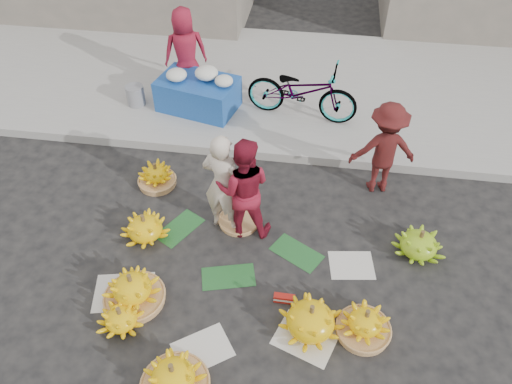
# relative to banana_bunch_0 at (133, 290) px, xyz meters

# --- Properties ---
(ground) EXTENTS (80.00, 80.00, 0.00)m
(ground) POSITION_rel_banana_bunch_0_xyz_m (1.13, 0.69, -0.21)
(ground) COLOR black
(ground) RESTS_ON ground
(curb) EXTENTS (40.00, 0.25, 0.15)m
(curb) POSITION_rel_banana_bunch_0_xyz_m (1.13, 2.89, -0.13)
(curb) COLOR gray
(curb) RESTS_ON ground
(sidewalk) EXTENTS (40.00, 4.00, 0.12)m
(sidewalk) POSITION_rel_banana_bunch_0_xyz_m (1.13, 4.99, -0.15)
(sidewalk) COLOR gray
(sidewalk) RESTS_ON ground
(newspaper_scatter) EXTENTS (3.20, 1.80, 0.00)m
(newspaper_scatter) POSITION_rel_banana_bunch_0_xyz_m (1.13, -0.11, -0.20)
(newspaper_scatter) COLOR silver
(newspaper_scatter) RESTS_ON ground
(banana_leaves) EXTENTS (2.00, 1.00, 0.00)m
(banana_leaves) POSITION_rel_banana_bunch_0_xyz_m (1.03, 0.89, -0.20)
(banana_leaves) COLOR #1A5023
(banana_leaves) RESTS_ON ground
(banana_bunch_0) EXTENTS (0.81, 0.81, 0.48)m
(banana_bunch_0) POSITION_rel_banana_bunch_0_xyz_m (0.00, 0.00, 0.00)
(banana_bunch_0) COLOR #AC7A48
(banana_bunch_0) RESTS_ON ground
(banana_bunch_1) EXTENTS (0.53, 0.53, 0.32)m
(banana_bunch_1) POSITION_rel_banana_bunch_0_xyz_m (-0.04, -0.34, -0.07)
(banana_bunch_1) COLOR yellow
(banana_bunch_1) RESTS_ON ground
(banana_bunch_2) EXTENTS (0.73, 0.73, 0.47)m
(banana_bunch_2) POSITION_rel_banana_bunch_0_xyz_m (0.75, -0.97, -0.00)
(banana_bunch_2) COLOR #AC7A48
(banana_bunch_2) RESTS_ON ground
(banana_bunch_3) EXTENTS (0.61, 0.61, 0.42)m
(banana_bunch_3) POSITION_rel_banana_bunch_0_xyz_m (2.65, -0.05, -0.03)
(banana_bunch_3) COLOR #AC7A48
(banana_bunch_3) RESTS_ON ground
(banana_bunch_4) EXTENTS (0.75, 0.75, 0.45)m
(banana_bunch_4) POSITION_rel_banana_bunch_0_xyz_m (2.06, -0.10, -0.00)
(banana_bunch_4) COLOR yellow
(banana_bunch_4) RESTS_ON ground
(banana_bunch_5) EXTENTS (0.78, 0.78, 0.40)m
(banana_bunch_5) POSITION_rel_banana_bunch_0_xyz_m (3.35, 1.22, -0.03)
(banana_bunch_5) COLOR #71AA18
(banana_bunch_5) RESTS_ON ground
(banana_bunch_6) EXTENTS (0.78, 0.78, 0.39)m
(banana_bunch_6) POSITION_rel_banana_bunch_0_xyz_m (-0.17, 0.99, -0.03)
(banana_bunch_6) COLOR yellow
(banana_bunch_6) RESTS_ON ground
(banana_bunch_7) EXTENTS (0.54, 0.54, 0.39)m
(banana_bunch_7) POSITION_rel_banana_bunch_0_xyz_m (-0.32, 2.00, -0.05)
(banana_bunch_7) COLOR #AC7A48
(banana_bunch_7) RESTS_ON ground
(basket_spare) EXTENTS (0.71, 0.71, 0.06)m
(basket_spare) POSITION_rel_banana_bunch_0_xyz_m (1.00, 1.41, -0.18)
(basket_spare) COLOR #AC7A48
(basket_spare) RESTS_ON ground
(incense_stack) EXTENTS (0.25, 0.08, 0.10)m
(incense_stack) POSITION_rel_banana_bunch_0_xyz_m (1.74, 0.24, -0.15)
(incense_stack) COLOR red
(incense_stack) RESTS_ON ground
(vendor_cream) EXTENTS (0.62, 0.49, 1.50)m
(vendor_cream) POSITION_rel_banana_bunch_0_xyz_m (0.83, 1.34, 0.54)
(vendor_cream) COLOR beige
(vendor_cream) RESTS_ON ground
(vendor_red) EXTENTS (0.76, 0.62, 1.47)m
(vendor_red) POSITION_rel_banana_bunch_0_xyz_m (1.09, 1.31, 0.53)
(vendor_red) COLOR maroon
(vendor_red) RESTS_ON ground
(man_striped) EXTENTS (0.99, 0.68, 1.42)m
(man_striped) POSITION_rel_banana_bunch_0_xyz_m (2.87, 2.40, 0.50)
(man_striped) COLOR maroon
(man_striped) RESTS_ON ground
(flower_table) EXTENTS (1.43, 1.08, 0.74)m
(flower_table) POSITION_rel_banana_bunch_0_xyz_m (-0.10, 3.88, 0.22)
(flower_table) COLOR #174599
(flower_table) RESTS_ON sidewalk
(grey_bucket) EXTENTS (0.31, 0.31, 0.35)m
(grey_bucket) POSITION_rel_banana_bunch_0_xyz_m (-1.21, 3.82, 0.09)
(grey_bucket) COLOR gray
(grey_bucket) RESTS_ON sidewalk
(flower_vendor) EXTENTS (0.87, 0.73, 1.51)m
(flower_vendor) POSITION_rel_banana_bunch_0_xyz_m (-0.41, 4.39, 0.67)
(flower_vendor) COLOR maroon
(flower_vendor) RESTS_ON sidewalk
(bicycle) EXTENTS (0.91, 1.91, 0.96)m
(bicycle) POSITION_rel_banana_bunch_0_xyz_m (1.63, 3.88, 0.40)
(bicycle) COLOR gray
(bicycle) RESTS_ON sidewalk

